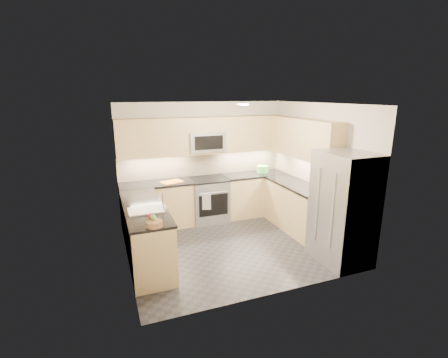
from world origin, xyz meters
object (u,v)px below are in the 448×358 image
Objects in this scene: utensil_bowl at (263,169)px; fruit_basket at (154,224)px; cutting_board at (172,182)px; gas_range at (209,200)px; refrigerator at (343,208)px; microwave at (206,141)px.

fruit_basket is at bearing -141.24° from utensil_bowl.
cutting_board is at bearing 71.86° from fruit_basket.
utensil_bowl is 1.22× the size of fruit_basket.
gas_range is 1.43m from utensil_bowl.
refrigerator is at bearing -59.12° from gas_range.
gas_range is 1.25m from microwave.
microwave is at bearing 119.62° from refrigerator.
cutting_board is at bearing -167.93° from microwave.
gas_range is at bearing -90.00° from microwave.
refrigerator is 2.50m from utensil_bowl.
microwave is at bearing 12.07° from cutting_board.
utensil_bowl is 2.10m from cutting_board.
cutting_board is at bearing -177.12° from utensil_bowl.
gas_range is 2.68m from fruit_basket.
gas_range is 2.20× the size of cutting_board.
utensil_bowl is at bearing 2.78° from gas_range.
fruit_basket is at bearing -122.70° from microwave.
microwave reaches higher than gas_range.
microwave is 3.48× the size of fruit_basket.
utensil_bowl is at bearing 2.88° from cutting_board.
gas_range is 2.86m from refrigerator.
utensil_bowl is 0.65× the size of cutting_board.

